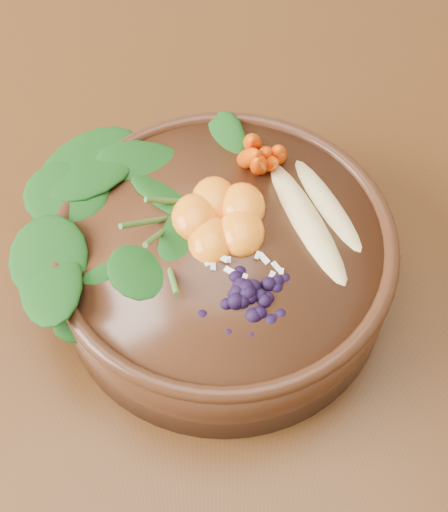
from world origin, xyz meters
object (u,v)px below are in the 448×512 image
at_px(stoneware_bowl, 224,263).
at_px(carrot_cluster, 258,126).
at_px(kale_heap, 153,178).
at_px(blueberry_pile, 249,283).
at_px(dining_table, 69,299).
at_px(banana_halves, 319,202).
at_px(mandarin_cluster, 220,209).

height_order(stoneware_bowl, carrot_cluster, carrot_cluster).
distance_m(stoneware_bowl, kale_heap, 0.08).
bearing_deg(carrot_cluster, stoneware_bowl, -123.69).
height_order(carrot_cluster, blueberry_pile, carrot_cluster).
xyz_separation_m(dining_table, banana_halves, (0.21, -0.02, 0.17)).
xyz_separation_m(mandarin_cluster, blueberry_pile, (0.02, -0.06, 0.00)).
xyz_separation_m(carrot_cluster, banana_halves, (0.04, -0.05, -0.02)).
relative_size(carrot_cluster, mandarin_cluster, 0.87).
height_order(kale_heap, mandarin_cluster, kale_heap).
distance_m(banana_halves, blueberry_pile, 0.09).
bearing_deg(stoneware_bowl, blueberry_pile, -71.67).
distance_m(dining_table, kale_heap, 0.20).
height_order(dining_table, banana_halves, banana_halves).
xyz_separation_m(dining_table, blueberry_pile, (0.16, -0.09, 0.18)).
distance_m(kale_heap, carrot_cluster, 0.09).
xyz_separation_m(kale_heap, blueberry_pile, (0.07, -0.09, -0.00)).
bearing_deg(stoneware_bowl, mandarin_cluster, 99.13).
height_order(kale_heap, carrot_cluster, carrot_cluster).
distance_m(carrot_cluster, blueberry_pile, 0.13).
bearing_deg(dining_table, carrot_cluster, 10.57).
bearing_deg(dining_table, mandarin_cluster, -11.66).
bearing_deg(dining_table, stoneware_bowl, -17.16).
xyz_separation_m(stoneware_bowl, blueberry_pile, (0.02, -0.05, 0.05)).
bearing_deg(blueberry_pile, stoneware_bowl, 108.33).
xyz_separation_m(banana_halves, blueberry_pile, (-0.05, -0.07, 0.01)).
height_order(dining_table, stoneware_bowl, stoneware_bowl).
bearing_deg(mandarin_cluster, dining_table, 168.34).
distance_m(kale_heap, blueberry_pile, 0.11).
bearing_deg(carrot_cluster, mandarin_cluster, -129.81).
bearing_deg(blueberry_pile, carrot_cluster, 85.92).
bearing_deg(kale_heap, banana_halves, -8.08).
bearing_deg(kale_heap, mandarin_cluster, -26.32).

